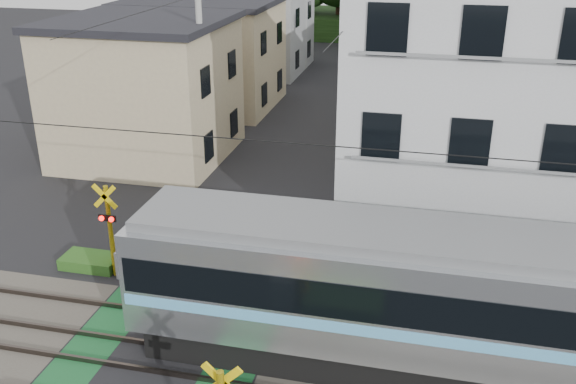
# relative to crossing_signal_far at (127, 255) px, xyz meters

# --- Properties ---
(ground) EXTENTS (120.00, 120.00, 0.00)m
(ground) POSITION_rel_crossing_signal_far_xyz_m (2.59, -3.65, -0.71)
(ground) COLOR black
(track_bed) EXTENTS (120.00, 120.00, 0.14)m
(track_bed) POSITION_rel_crossing_signal_far_xyz_m (2.59, -3.65, -0.67)
(track_bed) COLOR #47423A
(track_bed) RESTS_ON ground
(crossing_signal_far) EXTENTS (4.74, 0.65, 3.09)m
(crossing_signal_far) POSITION_rel_crossing_signal_far_xyz_m (0.00, 0.00, 0.00)
(crossing_signal_far) COLOR yellow
(crossing_signal_far) RESTS_ON ground
(apartment_block) EXTENTS (10.20, 8.36, 9.30)m
(apartment_block) POSITION_rel_crossing_signal_far_xyz_m (11.09, 5.84, 3.94)
(apartment_block) COLOR silver
(apartment_block) RESTS_ON ground
(houses_row) EXTENTS (22.07, 31.35, 6.80)m
(houses_row) POSITION_rel_crossing_signal_far_xyz_m (2.84, 22.27, 2.53)
(houses_row) COLOR #C0AE88
(houses_row) RESTS_ON ground
(catenary) EXTENTS (60.00, 5.04, 7.00)m
(catenary) POSITION_rel_crossing_signal_far_xyz_m (8.59, -3.62, 2.98)
(catenary) COLOR #2D2D33
(catenary) RESTS_ON ground
(utility_poles) EXTENTS (7.90, 42.00, 8.00)m
(utility_poles) POSITION_rel_crossing_signal_far_xyz_m (1.53, 19.35, 3.37)
(utility_poles) COLOR #A5A5A0
(utility_poles) RESTS_ON ground
(pedestrian) EXTENTS (0.64, 0.47, 1.60)m
(pedestrian) POSITION_rel_crossing_signal_far_xyz_m (2.79, 30.47, 0.09)
(pedestrian) COLOR #24232C
(pedestrian) RESTS_ON ground
(weed_patches) EXTENTS (10.25, 8.80, 0.40)m
(weed_patches) POSITION_rel_crossing_signal_far_xyz_m (4.34, -3.74, -0.53)
(weed_patches) COLOR #2D5E1E
(weed_patches) RESTS_ON ground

